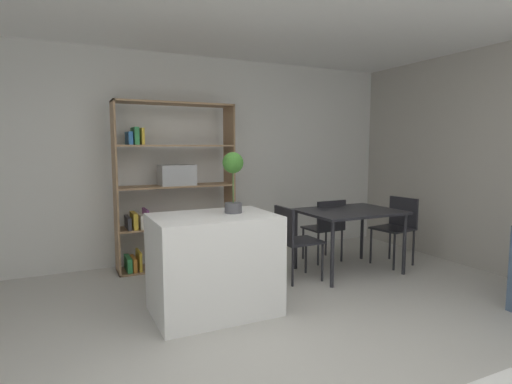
{
  "coord_description": "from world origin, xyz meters",
  "views": [
    {
      "loc": [
        -1.42,
        -2.62,
        1.55
      ],
      "look_at": [
        0.1,
        0.53,
        1.16
      ],
      "focal_mm": 28.71,
      "sensor_mm": 36.0,
      "label": 1
    }
  ],
  "objects_px": {
    "dining_chair_far": "(327,224)",
    "dining_table": "(349,216)",
    "potted_plant_on_island": "(233,174)",
    "dining_chair_island_side": "(293,236)",
    "open_bookshelf": "(170,187)",
    "kitchen_island": "(214,264)",
    "dining_chair_window_side": "(397,223)"
  },
  "relations": [
    {
      "from": "potted_plant_on_island",
      "to": "open_bookshelf",
      "type": "xyz_separation_m",
      "value": [
        -0.22,
        1.58,
        -0.25
      ]
    },
    {
      "from": "kitchen_island",
      "to": "dining_table",
      "type": "distance_m",
      "value": 2.0
    },
    {
      "from": "potted_plant_on_island",
      "to": "open_bookshelf",
      "type": "distance_m",
      "value": 1.62
    },
    {
      "from": "potted_plant_on_island",
      "to": "dining_chair_window_side",
      "type": "bearing_deg",
      "value": 9.77
    },
    {
      "from": "dining_chair_island_side",
      "to": "potted_plant_on_island",
      "type": "bearing_deg",
      "value": 114.13
    },
    {
      "from": "kitchen_island",
      "to": "open_bookshelf",
      "type": "distance_m",
      "value": 1.72
    },
    {
      "from": "dining_chair_far",
      "to": "dining_table",
      "type": "bearing_deg",
      "value": 87.89
    },
    {
      "from": "dining_chair_window_side",
      "to": "dining_chair_far",
      "type": "xyz_separation_m",
      "value": [
        -0.8,
        0.47,
        -0.03
      ]
    },
    {
      "from": "dining_chair_island_side",
      "to": "dining_chair_far",
      "type": "bearing_deg",
      "value": -60.04
    },
    {
      "from": "open_bookshelf",
      "to": "dining_chair_window_side",
      "type": "height_order",
      "value": "open_bookshelf"
    },
    {
      "from": "dining_chair_far",
      "to": "potted_plant_on_island",
      "type": "bearing_deg",
      "value": 25.78
    },
    {
      "from": "kitchen_island",
      "to": "open_bookshelf",
      "type": "relative_size",
      "value": 0.53
    },
    {
      "from": "dining_table",
      "to": "dining_chair_island_side",
      "type": "height_order",
      "value": "dining_chair_island_side"
    },
    {
      "from": "kitchen_island",
      "to": "dining_chair_island_side",
      "type": "height_order",
      "value": "kitchen_island"
    },
    {
      "from": "dining_chair_island_side",
      "to": "open_bookshelf",
      "type": "bearing_deg",
      "value": 43.61
    },
    {
      "from": "kitchen_island",
      "to": "open_bookshelf",
      "type": "bearing_deg",
      "value": 90.21
    },
    {
      "from": "potted_plant_on_island",
      "to": "dining_table",
      "type": "height_order",
      "value": "potted_plant_on_island"
    },
    {
      "from": "potted_plant_on_island",
      "to": "open_bookshelf",
      "type": "relative_size",
      "value": 0.27
    },
    {
      "from": "kitchen_island",
      "to": "potted_plant_on_island",
      "type": "bearing_deg",
      "value": 8.81
    },
    {
      "from": "dining_chair_window_side",
      "to": "dining_chair_far",
      "type": "height_order",
      "value": "dining_chair_window_side"
    },
    {
      "from": "potted_plant_on_island",
      "to": "dining_chair_island_side",
      "type": "bearing_deg",
      "value": 24.74
    },
    {
      "from": "dining_chair_window_side",
      "to": "open_bookshelf",
      "type": "bearing_deg",
      "value": -120.72
    },
    {
      "from": "open_bookshelf",
      "to": "dining_table",
      "type": "relative_size",
      "value": 1.77
    },
    {
      "from": "kitchen_island",
      "to": "dining_chair_far",
      "type": "relative_size",
      "value": 1.33
    },
    {
      "from": "dining_chair_far",
      "to": "dining_chair_island_side",
      "type": "bearing_deg",
      "value": 28.78
    },
    {
      "from": "dining_table",
      "to": "dining_chair_window_side",
      "type": "xyz_separation_m",
      "value": [
        0.8,
        0.01,
        -0.16
      ]
    },
    {
      "from": "dining_chair_far",
      "to": "kitchen_island",
      "type": "bearing_deg",
      "value": 23.92
    },
    {
      "from": "kitchen_island",
      "to": "dining_table",
      "type": "relative_size",
      "value": 0.95
    },
    {
      "from": "open_bookshelf",
      "to": "dining_chair_far",
      "type": "xyz_separation_m",
      "value": [
        1.94,
        -0.68,
        -0.53
      ]
    },
    {
      "from": "kitchen_island",
      "to": "dining_chair_window_side",
      "type": "xyz_separation_m",
      "value": [
        2.74,
        0.47,
        0.08
      ]
    },
    {
      "from": "open_bookshelf",
      "to": "dining_chair_window_side",
      "type": "bearing_deg",
      "value": -22.73
    },
    {
      "from": "dining_chair_window_side",
      "to": "dining_chair_island_side",
      "type": "height_order",
      "value": "dining_chair_window_side"
    }
  ]
}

